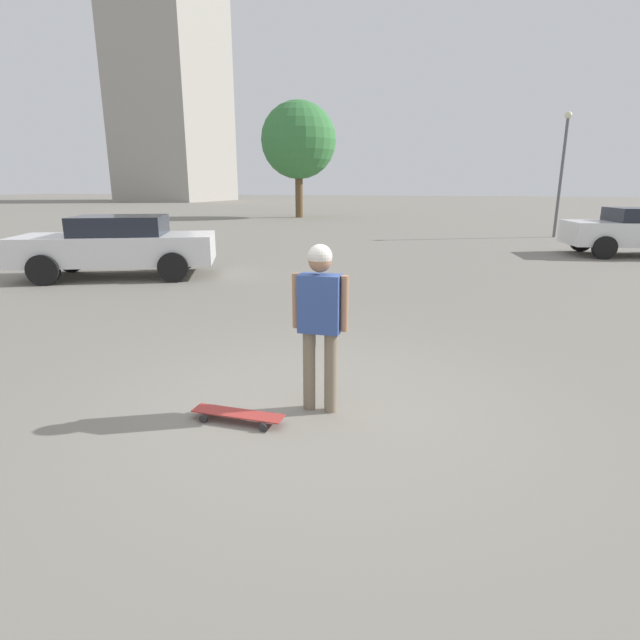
{
  "coord_description": "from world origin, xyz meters",
  "views": [
    {
      "loc": [
        -4.22,
        -1.28,
        2.08
      ],
      "look_at": [
        0.0,
        0.0,
        0.89
      ],
      "focal_mm": 28.0,
      "sensor_mm": 36.0,
      "label": 1
    }
  ],
  "objects_px": {
    "skateboard": "(238,414)",
    "car_parked_far": "(638,231)",
    "person": "(320,312)",
    "car_parked_near": "(118,245)"
  },
  "relations": [
    {
      "from": "skateboard",
      "to": "car_parked_far",
      "type": "bearing_deg",
      "value": -116.13
    },
    {
      "from": "car_parked_far",
      "to": "person",
      "type": "bearing_deg",
      "value": 55.74
    },
    {
      "from": "skateboard",
      "to": "person",
      "type": "bearing_deg",
      "value": -144.24
    },
    {
      "from": "skateboard",
      "to": "car_parked_far",
      "type": "height_order",
      "value": "car_parked_far"
    },
    {
      "from": "person",
      "to": "car_parked_near",
      "type": "xyz_separation_m",
      "value": [
        5.59,
        6.62,
        -0.22
      ]
    },
    {
      "from": "person",
      "to": "skateboard",
      "type": "bearing_deg",
      "value": -145.55
    },
    {
      "from": "person",
      "to": "skateboard",
      "type": "xyz_separation_m",
      "value": [
        -0.46,
        0.64,
        -0.9
      ]
    },
    {
      "from": "person",
      "to": "car_parked_far",
      "type": "relative_size",
      "value": 0.37
    },
    {
      "from": "person",
      "to": "car_parked_near",
      "type": "bearing_deg",
      "value": 138.44
    },
    {
      "from": "car_parked_near",
      "to": "car_parked_far",
      "type": "relative_size",
      "value": 1.1
    }
  ]
}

